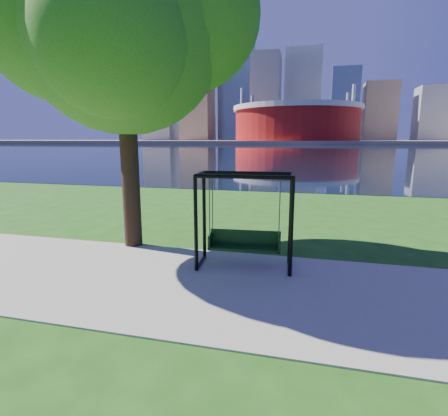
% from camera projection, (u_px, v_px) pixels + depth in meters
% --- Properties ---
extents(ground, '(900.00, 900.00, 0.00)m').
position_uv_depth(ground, '(226.00, 277.00, 7.18)').
color(ground, '#1E5114').
rests_on(ground, ground).
extents(path, '(120.00, 4.00, 0.03)m').
position_uv_depth(path, '(220.00, 286.00, 6.70)').
color(path, '#9E937F').
rests_on(path, ground).
extents(river, '(900.00, 180.00, 0.02)m').
position_uv_depth(river, '(308.00, 149.00, 104.22)').
color(river, black).
rests_on(river, ground).
extents(far_bank, '(900.00, 228.00, 2.00)m').
position_uv_depth(far_bank, '(312.00, 142.00, 298.11)').
color(far_bank, '#937F60').
rests_on(far_bank, ground).
extents(stadium, '(83.00, 83.00, 32.00)m').
position_uv_depth(stadium, '(296.00, 122.00, 230.41)').
color(stadium, maroon).
rests_on(stadium, far_bank).
extents(skyline, '(392.00, 66.00, 96.50)m').
position_uv_depth(skyline, '(309.00, 101.00, 305.14)').
color(skyline, gray).
rests_on(skyline, far_bank).
extents(swing, '(2.10, 1.05, 2.09)m').
position_uv_depth(swing, '(245.00, 223.00, 7.52)').
color(swing, black).
rests_on(swing, ground).
extents(park_tree, '(6.37, 5.75, 7.91)m').
position_uv_depth(park_tree, '(122.00, 23.00, 8.30)').
color(park_tree, black).
rests_on(park_tree, ground).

